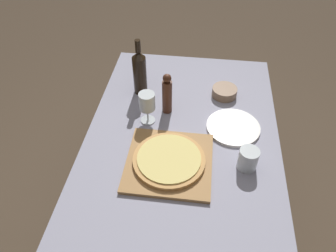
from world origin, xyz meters
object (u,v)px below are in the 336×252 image
at_px(pizza, 169,159).
at_px(wine_glass, 147,102).
at_px(wine_bottle, 140,72).
at_px(pepper_mill, 167,94).
at_px(small_bowl, 224,92).

distance_m(pizza, wine_glass, 0.31).
bearing_deg(wine_bottle, pizza, -66.13).
distance_m(wine_bottle, pepper_mill, 0.22).
height_order(wine_bottle, small_bowl, wine_bottle).
bearing_deg(pepper_mill, pizza, -81.32).
bearing_deg(wine_glass, wine_bottle, 108.90).
bearing_deg(pizza, pepper_mill, 98.68).
relative_size(pizza, wine_glass, 1.89).
xyz_separation_m(wine_bottle, small_bowl, (0.45, 0.02, -0.11)).
relative_size(pepper_mill, wine_glass, 1.35).
xyz_separation_m(pepper_mill, small_bowl, (0.29, 0.16, -0.08)).
bearing_deg(pizza, wine_bottle, 113.87).
distance_m(wine_glass, small_bowl, 0.46).
relative_size(wine_bottle, pepper_mill, 1.39).
bearing_deg(wine_bottle, pepper_mill, -40.91).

